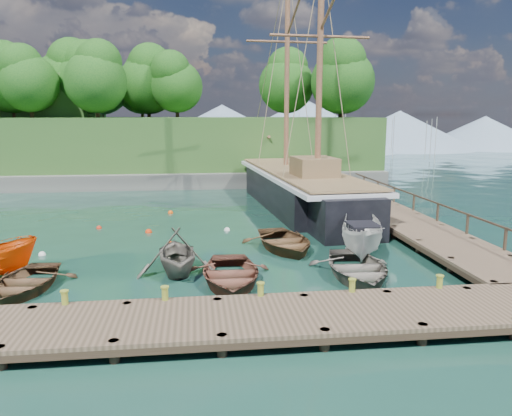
{
  "coord_description": "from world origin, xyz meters",
  "views": [
    {
      "loc": [
        0.01,
        -20.05,
        6.28
      ],
      "look_at": [
        2.79,
        2.56,
        2.0
      ],
      "focal_mm": 35.0,
      "sensor_mm": 36.0,
      "label": 1
    }
  ],
  "objects_px": {
    "rowboat_1": "(177,273)",
    "rowboat_4": "(284,249)",
    "rowboat_0": "(25,290)",
    "rowboat_3": "(357,277)",
    "schooner": "(300,192)",
    "cabin_boat_white": "(362,255)",
    "rowboat_2": "(230,283)"
  },
  "relations": [
    {
      "from": "rowboat_3",
      "to": "rowboat_4",
      "type": "distance_m",
      "value": 4.91
    },
    {
      "from": "rowboat_0",
      "to": "rowboat_2",
      "type": "bearing_deg",
      "value": 4.42
    },
    {
      "from": "rowboat_3",
      "to": "cabin_boat_white",
      "type": "xyz_separation_m",
      "value": [
        1.25,
        3.03,
        0.0
      ]
    },
    {
      "from": "cabin_boat_white",
      "to": "schooner",
      "type": "relative_size",
      "value": 0.18
    },
    {
      "from": "rowboat_0",
      "to": "schooner",
      "type": "relative_size",
      "value": 0.16
    },
    {
      "from": "rowboat_1",
      "to": "rowboat_4",
      "type": "bearing_deg",
      "value": 26.36
    },
    {
      "from": "schooner",
      "to": "rowboat_4",
      "type": "bearing_deg",
      "value": -109.79
    },
    {
      "from": "rowboat_3",
      "to": "rowboat_4",
      "type": "height_order",
      "value": "rowboat_4"
    },
    {
      "from": "cabin_boat_white",
      "to": "rowboat_2",
      "type": "bearing_deg",
      "value": -134.95
    },
    {
      "from": "rowboat_4",
      "to": "schooner",
      "type": "height_order",
      "value": "schooner"
    },
    {
      "from": "rowboat_1",
      "to": "schooner",
      "type": "height_order",
      "value": "schooner"
    },
    {
      "from": "rowboat_2",
      "to": "rowboat_4",
      "type": "xyz_separation_m",
      "value": [
        2.9,
        4.53,
        0.0
      ]
    },
    {
      "from": "rowboat_3",
      "to": "schooner",
      "type": "height_order",
      "value": "schooner"
    },
    {
      "from": "rowboat_0",
      "to": "cabin_boat_white",
      "type": "xyz_separation_m",
      "value": [
        13.7,
        3.01,
        0.0
      ]
    },
    {
      "from": "cabin_boat_white",
      "to": "rowboat_1",
      "type": "bearing_deg",
      "value": -150.17
    },
    {
      "from": "rowboat_2",
      "to": "cabin_boat_white",
      "type": "bearing_deg",
      "value": 28.74
    },
    {
      "from": "rowboat_1",
      "to": "cabin_boat_white",
      "type": "bearing_deg",
      "value": 5.82
    },
    {
      "from": "rowboat_4",
      "to": "schooner",
      "type": "bearing_deg",
      "value": 65.69
    },
    {
      "from": "cabin_boat_white",
      "to": "rowboat_0",
      "type": "bearing_deg",
      "value": -149.17
    },
    {
      "from": "rowboat_1",
      "to": "rowboat_4",
      "type": "relative_size",
      "value": 0.79
    },
    {
      "from": "rowboat_1",
      "to": "rowboat_2",
      "type": "height_order",
      "value": "rowboat_1"
    },
    {
      "from": "cabin_boat_white",
      "to": "schooner",
      "type": "distance_m",
      "value": 12.05
    },
    {
      "from": "rowboat_0",
      "to": "cabin_boat_white",
      "type": "bearing_deg",
      "value": 17.68
    },
    {
      "from": "rowboat_0",
      "to": "rowboat_3",
      "type": "distance_m",
      "value": 12.45
    },
    {
      "from": "rowboat_3",
      "to": "rowboat_4",
      "type": "bearing_deg",
      "value": 119.98
    },
    {
      "from": "rowboat_1",
      "to": "rowboat_2",
      "type": "relative_size",
      "value": 0.81
    },
    {
      "from": "rowboat_2",
      "to": "rowboat_0",
      "type": "bearing_deg",
      "value": -178.74
    },
    {
      "from": "rowboat_2",
      "to": "rowboat_4",
      "type": "height_order",
      "value": "rowboat_4"
    },
    {
      "from": "schooner",
      "to": "rowboat_1",
      "type": "bearing_deg",
      "value": -124.16
    },
    {
      "from": "rowboat_1",
      "to": "cabin_boat_white",
      "type": "relative_size",
      "value": 0.76
    },
    {
      "from": "rowboat_3",
      "to": "cabin_boat_white",
      "type": "distance_m",
      "value": 3.28
    },
    {
      "from": "rowboat_0",
      "to": "rowboat_2",
      "type": "xyz_separation_m",
      "value": [
        7.46,
        -0.11,
        0.0
      ]
    }
  ]
}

